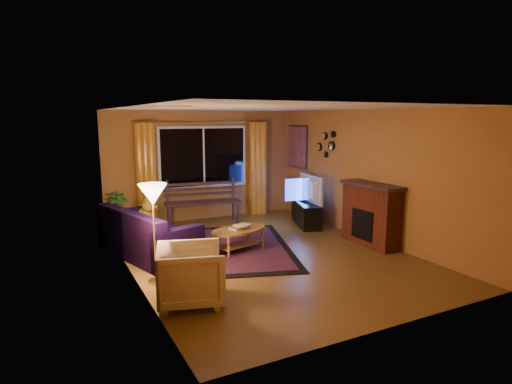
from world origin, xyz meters
name	(u,v)px	position (x,y,z in m)	size (l,w,h in m)	color
floor	(264,254)	(0.00, 0.00, -0.01)	(4.50, 6.00, 0.02)	brown
ceiling	(264,108)	(0.00, 0.00, 2.51)	(4.50, 6.00, 0.02)	white
wall_back	(203,166)	(0.00, 3.01, 1.25)	(4.50, 0.02, 2.50)	#B37A3C
wall_left	(128,194)	(-2.26, 0.00, 1.25)	(0.02, 6.00, 2.50)	#B37A3C
wall_right	(367,175)	(2.26, 0.00, 1.25)	(0.02, 6.00, 2.50)	#B37A3C
window	(204,157)	(0.00, 2.94, 1.45)	(2.00, 0.02, 1.30)	black
curtain_rod	(204,122)	(0.00, 2.90, 2.25)	(0.03, 0.03, 3.20)	#BF8C3F
curtain_left	(146,175)	(-1.35, 2.88, 1.12)	(0.36, 0.36, 2.24)	orange
curtain_right	(257,169)	(1.35, 2.88, 1.12)	(0.36, 0.36, 2.24)	orange
bench	(203,213)	(-0.22, 2.47, 0.25)	(1.66, 0.49, 0.50)	#342228
potted_plant	(118,212)	(-2.00, 2.75, 0.41)	(0.45, 0.45, 0.81)	#235B1E
sofa	(148,232)	(-1.81, 0.80, 0.41)	(0.88, 2.05, 0.83)	black
dog	(145,214)	(-1.76, 1.26, 0.64)	(0.31, 0.42, 0.46)	olive
armchair	(191,272)	(-1.77, -1.35, 0.42)	(0.81, 0.76, 0.84)	beige
floor_lamp	(154,234)	(-2.00, -0.44, 0.72)	(0.24, 0.24, 1.43)	#BF8C3F
rug	(237,247)	(-0.28, 0.53, 0.01)	(1.90, 3.00, 0.02)	maroon
coffee_table	(239,240)	(-0.32, 0.33, 0.20)	(1.12, 1.12, 0.41)	#A27137
tv_console	(306,214)	(1.80, 1.39, 0.25)	(0.41, 1.22, 0.51)	black
television	(307,189)	(1.80, 1.39, 0.81)	(1.04, 0.14, 0.60)	black
fireplace	(371,216)	(2.05, -0.40, 0.55)	(0.40, 1.20, 1.10)	maroon
mirror_cluster	(326,143)	(2.21, 1.30, 1.80)	(0.06, 0.60, 0.56)	black
painting	(297,147)	(2.22, 2.45, 1.65)	(0.04, 0.76, 0.96)	#E5541B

